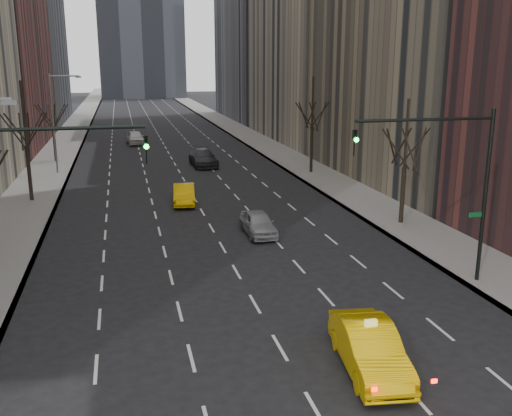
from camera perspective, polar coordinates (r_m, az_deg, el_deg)
sidewalk_left at (r=81.15m, az=-18.31°, el=6.51°), size 4.50×320.00×0.15m
sidewalk_right at (r=82.70m, az=-1.04°, el=7.36°), size 4.50×320.00×0.15m
tree_lw_c at (r=45.14m, az=-21.95°, el=5.56°), size 3.36×3.50×8.74m
tree_lw_d at (r=62.93m, az=-19.61°, el=7.53°), size 3.36×3.50×7.36m
tree_rw_b at (r=37.08m, az=14.60°, el=3.94°), size 3.36×3.50×7.82m
tree_rw_c at (r=53.43m, az=5.61°, el=7.73°), size 3.36×3.50×8.74m
traffic_mast_left at (r=23.02m, az=-22.78°, el=1.62°), size 6.69×0.39×8.00m
traffic_mast_right at (r=26.82m, az=19.22°, el=3.61°), size 6.69×0.39×8.00m
streetlight_far at (r=55.68m, az=-19.32°, el=8.91°), size 2.83×0.22×9.00m
taxi_sedan at (r=20.08m, az=11.28°, el=-13.57°), size 2.29×5.08×1.62m
silver_sedan_ahead at (r=34.39m, az=0.22°, el=-1.53°), size 1.74×4.21×1.42m
far_taxi at (r=42.24m, az=-7.21°, el=1.37°), size 1.95×4.48×1.43m
far_suv_grey at (r=57.82m, az=-5.30°, el=5.04°), size 2.51×5.85×1.68m
far_car_white at (r=74.83m, az=-11.99°, el=6.91°), size 2.40×5.10×1.69m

